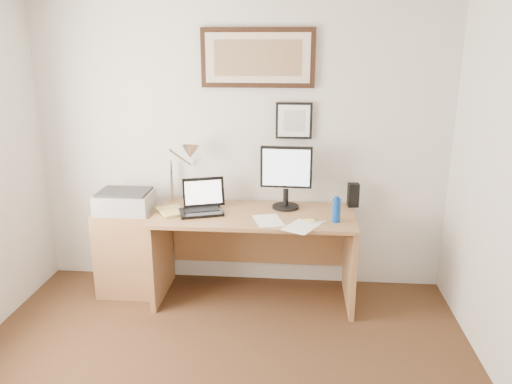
# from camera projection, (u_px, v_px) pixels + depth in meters

# --- Properties ---
(wall_back) EXTENTS (3.50, 0.02, 2.50)m
(wall_back) POSITION_uv_depth(u_px,v_px,m) (240.00, 143.00, 4.23)
(wall_back) COLOR silver
(wall_back) RESTS_ON ground
(side_cabinet) EXTENTS (0.50, 0.40, 0.73)m
(side_cabinet) POSITION_uv_depth(u_px,v_px,m) (130.00, 251.00, 4.25)
(side_cabinet) COLOR olive
(side_cabinet) RESTS_ON floor
(water_bottle) EXTENTS (0.06, 0.06, 0.18)m
(water_bottle) POSITION_uv_depth(u_px,v_px,m) (336.00, 210.00, 3.79)
(water_bottle) COLOR #0B3B97
(water_bottle) RESTS_ON desk
(bottle_cap) EXTENTS (0.03, 0.03, 0.02)m
(bottle_cap) POSITION_uv_depth(u_px,v_px,m) (337.00, 198.00, 3.76)
(bottle_cap) COLOR #0B3B97
(bottle_cap) RESTS_ON water_bottle
(speaker) EXTENTS (0.10, 0.09, 0.20)m
(speaker) POSITION_uv_depth(u_px,v_px,m) (353.00, 195.00, 4.15)
(speaker) COLOR black
(speaker) RESTS_ON desk
(paper_sheet_a) EXTENTS (0.27, 0.33, 0.00)m
(paper_sheet_a) POSITION_uv_depth(u_px,v_px,m) (268.00, 220.00, 3.84)
(paper_sheet_a) COLOR white
(paper_sheet_a) RESTS_ON desk
(paper_sheet_b) EXTENTS (0.32, 0.35, 0.00)m
(paper_sheet_b) POSITION_uv_depth(u_px,v_px,m) (301.00, 227.00, 3.71)
(paper_sheet_b) COLOR white
(paper_sheet_b) RESTS_ON desk
(sticky_pad) EXTENTS (0.09, 0.09, 0.01)m
(sticky_pad) POSITION_uv_depth(u_px,v_px,m) (309.00, 221.00, 3.82)
(sticky_pad) COLOR #F2F473
(sticky_pad) RESTS_ON desk
(marker_pen) EXTENTS (0.14, 0.06, 0.02)m
(marker_pen) POSITION_uv_depth(u_px,v_px,m) (317.00, 223.00, 3.78)
(marker_pen) COLOR white
(marker_pen) RESTS_ON desk
(book) EXTENTS (0.31, 0.33, 0.02)m
(book) POSITION_uv_depth(u_px,v_px,m) (160.00, 213.00, 3.98)
(book) COLOR #D9C166
(book) RESTS_ON desk
(desk) EXTENTS (1.60, 0.70, 0.75)m
(desk) POSITION_uv_depth(u_px,v_px,m) (255.00, 237.00, 4.15)
(desk) COLOR olive
(desk) RESTS_ON floor
(laptop) EXTENTS (0.40, 0.39, 0.26)m
(laptop) POSITION_uv_depth(u_px,v_px,m) (202.00, 205.00, 4.03)
(laptop) COLOR black
(laptop) RESTS_ON desk
(lcd_monitor) EXTENTS (0.42, 0.22, 0.52)m
(lcd_monitor) POSITION_uv_depth(u_px,v_px,m) (286.00, 174.00, 4.05)
(lcd_monitor) COLOR black
(lcd_monitor) RESTS_ON desk
(printer) EXTENTS (0.44, 0.34, 0.18)m
(printer) POSITION_uv_depth(u_px,v_px,m) (125.00, 201.00, 4.09)
(printer) COLOR #A1A1A4
(printer) RESTS_ON side_cabinet
(desk_lamp) EXTENTS (0.29, 0.27, 0.53)m
(desk_lamp) POSITION_uv_depth(u_px,v_px,m) (188.00, 154.00, 4.10)
(desk_lamp) COLOR silver
(desk_lamp) RESTS_ON desk
(picture_large) EXTENTS (0.92, 0.04, 0.47)m
(picture_large) POSITION_uv_depth(u_px,v_px,m) (258.00, 58.00, 3.99)
(picture_large) COLOR black
(picture_large) RESTS_ON wall_back
(picture_small) EXTENTS (0.30, 0.03, 0.30)m
(picture_small) POSITION_uv_depth(u_px,v_px,m) (294.00, 121.00, 4.11)
(picture_small) COLOR black
(picture_small) RESTS_ON wall_back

